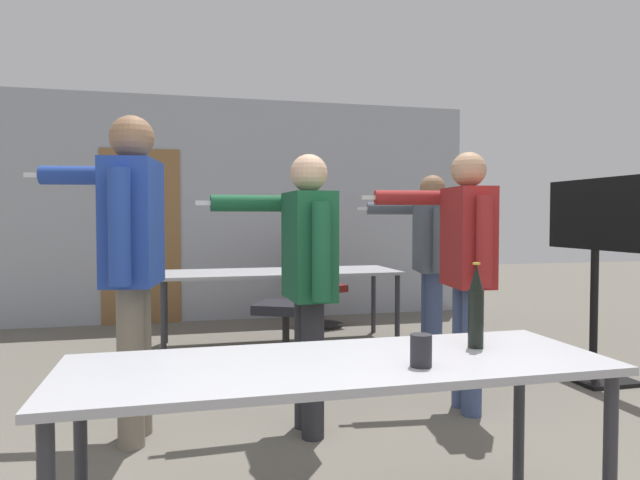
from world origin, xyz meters
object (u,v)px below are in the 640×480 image
Objects in this scene: person_far_watching at (466,255)px; office_chair_far_left at (316,290)px; person_right_polo at (306,266)px; person_near_casual at (430,251)px; tv_screen at (595,256)px; person_center_tall at (130,246)px; drink_cup at (421,350)px; beer_bottle at (476,308)px; office_chair_side_rolled at (295,313)px.

person_far_watching reaches higher than office_chair_far_left.
person_near_casual is at bearing -47.85° from person_right_polo.
person_right_polo is 1.95m from person_near_casual.
person_center_tall is (-3.37, -0.41, 0.14)m from tv_screen.
person_right_polo reaches higher than office_chair_far_left.
drink_cup is at bearing -50.44° from tv_screen.
person_center_tall is at bearing 96.41° from person_far_watching.
person_center_tall is 2.68m from person_near_casual.
tv_screen is at bearing 39.56° from drink_cup.
tv_screen is 0.96× the size of person_near_casual.
tv_screen is 3.40m from person_center_tall.
person_right_polo is at bearing 94.75° from drink_cup.
person_right_polo is at bearing 53.46° from office_chair_far_left.
person_far_watching is 1.40m from beer_bottle.
tv_screen is at bearing -74.29° from person_center_tall.
tv_screen is at bearing -116.63° from person_near_casual.
office_chair_far_left is 7.89× the size of drink_cup.
person_right_polo is at bearing -77.27° from tv_screen.
person_far_watching reaches higher than drink_cup.
tv_screen is at bearing 98.63° from office_chair_far_left.
person_right_polo reaches higher than office_chair_side_rolled.
beer_bottle is (-0.96, -2.48, -0.07)m from person_near_casual.
office_chair_side_rolled is (-0.85, 1.33, -0.55)m from person_far_watching.
office_chair_side_rolled is (1.20, 1.33, -0.64)m from person_center_tall.
person_far_watching is 1.77m from drink_cup.
beer_bottle is (0.45, -1.13, -0.08)m from person_right_polo.
tv_screen is 1.39m from person_far_watching.
person_near_casual is at bearing -8.35° from person_far_watching.
tv_screen is 1.72× the size of office_chair_far_left.
beer_bottle is (1.42, -1.26, -0.20)m from person_center_tall.
tv_screen is 2.46m from person_right_polo.
office_chair_far_left is 1.84m from office_chair_side_rolled.
beer_bottle reaches higher than drink_cup.
beer_bottle is at bearing -49.42° from tv_screen.
office_chair_side_rolled is at bearing 94.96° from beer_bottle.
person_far_watching reaches higher than beer_bottle.
tv_screen reaches higher than drink_cup.
tv_screen is at bearing -65.68° from person_far_watching.
person_right_polo is (0.97, -0.13, -0.12)m from person_center_tall.
office_chair_side_rolled is (0.22, 1.45, -0.52)m from person_right_polo.
tv_screen is 0.86× the size of person_center_tall.
person_right_polo is 0.97× the size of person_far_watching.
beer_bottle is (-1.95, -1.67, -0.06)m from tv_screen.
office_chair_side_rolled reaches higher than office_chair_far_left.
person_center_tall is 2.05m from person_far_watching.
person_center_tall reaches higher than drink_cup.
person_center_tall is 15.86× the size of drink_cup.
person_near_casual is 14.14× the size of drink_cup.
person_near_casual is 1.29m from office_chair_side_rolled.
person_center_tall is 1.12× the size of person_right_polo.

